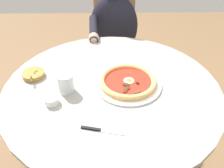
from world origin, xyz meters
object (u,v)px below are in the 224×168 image
Objects in this scene: pizza_on_plate at (128,81)px; steak_knife at (97,130)px; diner_person at (114,49)px; water_glass at (66,84)px; ramekin_capers at (51,100)px; olive_pan at (34,74)px; dining_table at (112,106)px; cafe_chair_diner at (114,39)px.

pizza_on_plate is 0.33m from steak_knife.
diner_person is at bearing 175.18° from steak_knife.
water_glass is 0.90m from diner_person.
pizza_on_plate is 0.38m from ramekin_capers.
steak_knife is at bearing 43.01° from olive_pan.
water_glass is 0.49× the size of steak_knife.
pizza_on_plate is at bearing 111.27° from ramekin_capers.
pizza_on_plate reaches higher than steak_knife.
water_glass is (0.05, -0.22, 0.19)m from dining_table.
olive_pan reaches higher than steak_knife.
pizza_on_plate is at bearing 2.75° from cafe_chair_diner.
cafe_chair_diner reaches higher than dining_table.
dining_table is 0.29m from water_glass.
pizza_on_plate is at bearing 3.76° from diner_person.
ramekin_capers is at bearing 32.84° from olive_pan.
dining_table is at bearing 116.01° from ramekin_capers.
diner_person is at bearing 177.96° from dining_table.
water_glass is 0.10× the size of cafe_chair_diner.
dining_table is at bearing -2.17° from cafe_chair_diner.
water_glass is 0.29m from steak_knife.
diner_person reaches higher than pizza_on_plate.
steak_knife is 0.17× the size of diner_person.
water_glass is at bearing -78.21° from dining_table.
cafe_chair_diner is (-0.91, -0.04, -0.23)m from pizza_on_plate.
ramekin_capers is (0.09, -0.05, -0.02)m from water_glass.
olive_pan is at bearing -147.16° from ramekin_capers.
pizza_on_plate reaches higher than ramekin_capers.
steak_knife is (0.30, -0.14, -0.01)m from pizza_on_plate.
pizza_on_plate is 0.38× the size of cafe_chair_diner.
ramekin_capers is at bearing -18.16° from diner_person.
pizza_on_plate is 1.77× the size of steak_knife.
cafe_chair_diner is at bearing 163.77° from ramekin_capers.
water_glass is at bearing -80.54° from pizza_on_plate.
olive_pan is at bearing -100.49° from dining_table.
dining_table is 0.18m from pizza_on_plate.
water_glass reaches higher than olive_pan.
pizza_on_plate is 5.19× the size of ramekin_capers.
olive_pan is (-0.37, -0.34, 0.01)m from steak_knife.
water_glass is 1.03m from cafe_chair_diner.
water_glass is at bearing -16.57° from diner_person.
water_glass reaches higher than ramekin_capers.
dining_table is 0.34m from ramekin_capers.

